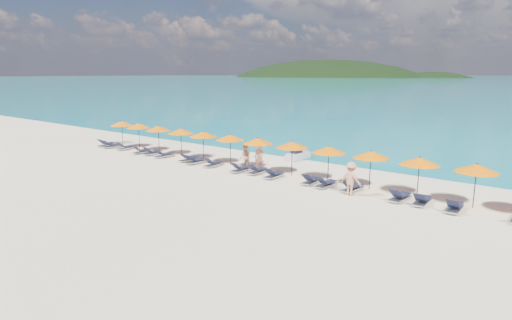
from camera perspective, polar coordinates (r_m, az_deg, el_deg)
The scene contains 37 objects.
ground at distance 24.93m, azimuth -4.30°, elevation -3.79°, with size 1400.00×1400.00×0.00m, color beige.
headland_main at distance 642.66m, azimuth 8.90°, elevation 7.46°, with size 374.00×242.00×126.50m.
headland_small at distance 602.54m, azimuth 22.45°, elevation 6.75°, with size 162.00×126.00×85.50m.
jetski at distance 33.10m, azimuth 5.59°, elevation 0.63°, with size 0.92×2.32×0.82m.
beachgoer_a at distance 29.04m, azimuth 0.46°, elevation 0.30°, with size 0.67×0.44×1.83m, color tan.
beachgoer_b at distance 29.29m, azimuth -1.47°, elevation 0.35°, with size 0.87×0.50×1.78m, color tan.
beachgoer_c at distance 23.79m, azimuth 12.54°, elevation -2.46°, with size 1.21×0.56×1.87m, color tan.
umbrella_0 at distance 41.15m, azimuth -17.48°, elevation 4.66°, with size 2.10×2.10×2.28m.
umbrella_1 at distance 39.01m, azimuth -15.39°, elevation 4.43°, with size 2.10×2.10×2.28m.
umbrella_2 at distance 36.77m, azimuth -12.90°, elevation 4.14°, with size 2.10×2.10×2.28m.
umbrella_3 at distance 34.68m, azimuth -10.00°, elevation 3.82°, with size 2.10×2.10×2.28m.
umbrella_4 at distance 32.62m, azimuth -7.07°, elevation 3.43°, with size 2.10×2.10×2.28m.
umbrella_5 at distance 30.82m, azimuth -3.46°, elevation 3.02°, with size 2.10×2.10×2.28m.
umbrella_6 at distance 29.16m, azimuth 0.24°, elevation 2.55°, with size 2.10×2.10×2.28m.
umbrella_7 at distance 27.71m, azimuth 4.84°, elevation 2.03°, with size 2.10×2.10×2.28m.
umbrella_8 at distance 26.20m, azimuth 9.68°, elevation 1.36°, with size 2.10×2.10×2.28m.
umbrella_9 at distance 25.16m, azimuth 15.08°, elevation 0.70°, with size 2.10×2.10×2.28m.
umbrella_10 at distance 24.11m, azimuth 20.98°, elevation -0.14°, with size 2.10×2.10×2.28m.
umbrella_11 at distance 23.48m, azimuth 27.36°, elevation -0.97°, with size 2.10×2.10×2.28m.
lounger_0 at distance 41.13m, azimuth -19.33°, elevation 2.03°, with size 0.79×1.76×0.66m.
lounger_1 at distance 40.20m, azimuth -18.63°, elevation 1.87°, with size 0.66×1.71×0.66m.
lounger_2 at distance 38.87m, azimuth -16.98°, elevation 1.66°, with size 0.66×1.71×0.66m.
lounger_3 at distance 36.67m, azimuth -15.01°, elevation 1.20°, with size 0.67×1.72×0.66m.
lounger_4 at distance 35.82m, azimuth -13.63°, elevation 1.03°, with size 0.72×1.73×0.66m.
lounger_5 at distance 34.54m, azimuth -12.17°, elevation 0.71°, with size 0.74×1.74×0.66m.
lounger_6 at distance 32.65m, azimuth -8.94°, elevation 0.21°, with size 0.76×1.75×0.66m.
lounger_7 at distance 31.75m, azimuth -8.06°, elevation -0.09°, with size 0.66×1.72×0.66m.
lounger_8 at distance 30.63m, azimuth -5.72°, elevation -0.46°, with size 0.74×1.74×0.66m.
lounger_9 at distance 28.86m, azimuth -2.08°, elevation -1.15°, with size 0.70×1.73×0.66m.
lounger_10 at distance 28.32m, azimuth 0.19°, elevation -1.39°, with size 0.69×1.73×0.66m.
lounger_11 at distance 27.23m, azimuth 2.39°, elevation -1.93°, with size 0.70×1.73×0.66m.
lounger_12 at distance 25.98m, azimuth 7.39°, elevation -2.68°, with size 0.70×1.73×0.66m.
lounger_13 at distance 25.36m, azimuth 9.31°, elevation -3.09°, with size 0.79×1.75×0.66m.
lounger_14 at distance 24.77m, azimuth 12.70°, elevation -3.58°, with size 0.79×1.75×0.66m.
lounger_15 at distance 23.64m, azimuth 18.60°, elevation -4.64°, with size 0.77×1.75×0.66m.
lounger_16 at distance 23.37m, azimuth 21.25°, elevation -5.02°, with size 0.72×1.73×0.66m.
lounger_17 at distance 22.88m, azimuth 24.95°, elevation -5.67°, with size 0.70×1.73×0.66m.
Camera 1 is at (16.35, -17.62, 6.59)m, focal length 30.00 mm.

